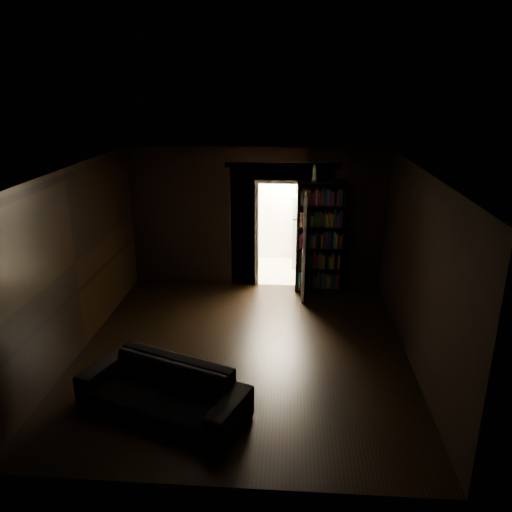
% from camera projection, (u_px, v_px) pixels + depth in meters
% --- Properties ---
extents(ground, '(5.50, 5.50, 0.00)m').
position_uv_depth(ground, '(243.00, 351.00, 7.71)').
color(ground, black).
rests_on(ground, ground).
extents(room_walls, '(5.02, 5.61, 2.84)m').
position_uv_depth(room_walls, '(248.00, 228.00, 8.17)').
color(room_walls, black).
rests_on(room_walls, ground).
extents(kitchen_alcove, '(2.20, 1.80, 2.60)m').
position_uv_depth(kitchen_alcove, '(282.00, 214.00, 10.93)').
color(kitchen_alcove, beige).
rests_on(kitchen_alcove, ground).
extents(sofa, '(2.33, 1.65, 0.82)m').
position_uv_depth(sofa, '(162.00, 383.00, 6.17)').
color(sofa, black).
rests_on(sofa, ground).
extents(bookshelf, '(0.95, 0.58, 2.20)m').
position_uv_depth(bookshelf, '(319.00, 237.00, 9.67)').
color(bookshelf, black).
rests_on(bookshelf, ground).
extents(refrigerator, '(0.88, 0.84, 1.65)m').
position_uv_depth(refrigerator, '(309.00, 230.00, 11.17)').
color(refrigerator, white).
rests_on(refrigerator, ground).
extents(door, '(0.08, 0.85, 2.05)m').
position_uv_depth(door, '(304.00, 244.00, 9.48)').
color(door, white).
rests_on(door, ground).
extents(figurine, '(0.12, 0.12, 0.29)m').
position_uv_depth(figurine, '(314.00, 173.00, 9.33)').
color(figurine, white).
rests_on(figurine, bookshelf).
extents(bottles, '(0.68, 0.13, 0.27)m').
position_uv_depth(bottles, '(308.00, 188.00, 10.75)').
color(bottles, black).
rests_on(bottles, refrigerator).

